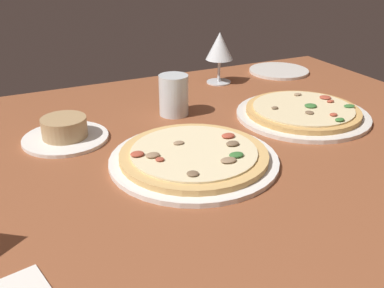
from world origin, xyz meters
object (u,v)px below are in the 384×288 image
pizza_side (303,112)px  side_plate (279,71)px  wine_glass_near (220,48)px  water_glass (174,97)px  pizza_main (194,157)px  ramekin_on_saucer (65,132)px

pizza_side → side_plate: (18.27, 35.42, -0.73)cm
wine_glass_near → water_glass: size_ratio=1.52×
pizza_main → side_plate: pizza_main is taller
ramekin_on_saucer → wine_glass_near: bearing=23.8°
water_glass → wine_glass_near: bearing=38.7°
pizza_main → wine_glass_near: size_ratio=2.20×
pizza_side → ramekin_on_saucer: bearing=168.3°
pizza_main → wine_glass_near: 54.27cm
pizza_side → pizza_main: bearing=-163.6°
pizza_side → wine_glass_near: wine_glass_near is taller
wine_glass_near → side_plate: (23.40, 1.47, -10.26)cm
pizza_side → ramekin_on_saucer: ramekin_on_saucer is taller
water_glass → side_plate: 50.59cm
ramekin_on_saucer → water_glass: size_ratio=1.85×
pizza_side → side_plate: pizza_side is taller
pizza_main → pizza_side: bearing=16.4°
pizza_main → ramekin_on_saucer: bearing=133.6°
pizza_main → pizza_side: same height
ramekin_on_saucer → side_plate: (74.19, 23.83, -1.51)cm
wine_glass_near → water_glass: bearing=-141.3°
water_glass → pizza_side: bearing=-29.0°
pizza_side → water_glass: water_glass is taller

